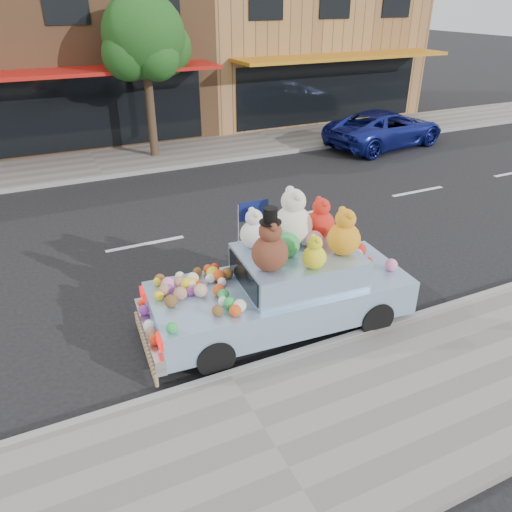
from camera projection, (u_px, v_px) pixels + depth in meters
ground at (145, 244)px, 11.42m from camera, size 120.00×120.00×0.00m
near_sidewalk at (276, 450)px, 6.20m from camera, size 60.00×3.00×0.12m
far_sidewalk at (96, 164)px, 16.59m from camera, size 60.00×3.00×0.12m
near_kerb at (229, 376)px, 7.39m from camera, size 60.00×0.12×0.13m
far_kerb at (105, 177)px, 15.39m from camera, size 60.00×0.12×0.13m
storefront_mid at (58, 36)px, 19.29m from camera, size 10.00×9.80×7.30m
storefront_right at (286, 29)px, 23.08m from camera, size 10.00×9.80×7.30m
street_tree at (145, 43)px, 15.70m from camera, size 3.00×2.70×5.22m
car_blue at (385, 129)px, 18.44m from camera, size 5.04×2.91×1.32m
art_car at (283, 282)px, 8.29m from camera, size 4.59×2.05×2.36m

